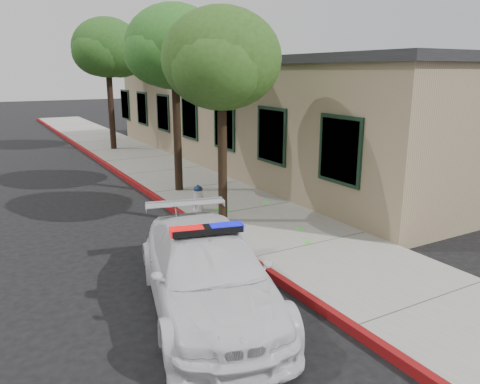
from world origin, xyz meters
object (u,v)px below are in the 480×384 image
police_car (208,272)px  street_tree_near (222,64)px  fire_hydrant (198,198)px  clapboard_building (276,112)px  street_tree_mid (175,51)px  street_tree_far (108,51)px

police_car → street_tree_near: (2.22, 3.66, 3.30)m
fire_hydrant → street_tree_near: 3.65m
clapboard_building → street_tree_mid: 6.85m
police_car → street_tree_mid: 8.46m
street_tree_far → clapboard_building: bearing=-48.6°
police_car → fire_hydrant: size_ratio=6.99×
clapboard_building → street_tree_mid: (-5.71, -3.05, 2.24)m
street_tree_far → street_tree_near: bearing=-93.0°
clapboard_building → police_car: bearing=-128.7°
clapboard_building → street_tree_near: size_ratio=4.08×
fire_hydrant → clapboard_building: bearing=25.9°
police_car → fire_hydrant: 5.20m
street_tree_near → street_tree_mid: (0.27, 3.53, 0.40)m
clapboard_building → street_tree_near: bearing=-132.3°
fire_hydrant → street_tree_mid: (0.44, 2.41, 3.87)m
clapboard_building → street_tree_near: street_tree_near is taller
street_tree_mid → street_tree_far: 9.10m
fire_hydrant → street_tree_mid: size_ratio=0.13×
clapboard_building → street_tree_mid: bearing=-151.9°
street_tree_mid → street_tree_far: size_ratio=0.92×
fire_hydrant → street_tree_mid: 4.58m
street_tree_far → fire_hydrant: bearing=-94.2°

